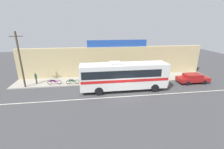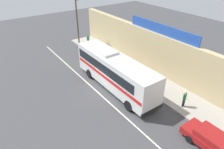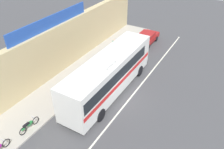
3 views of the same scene
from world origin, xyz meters
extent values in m
plane|color=#444447|center=(0.00, 0.00, 0.00)|extent=(70.00, 70.00, 0.00)
cube|color=#A8A399|center=(0.00, 5.20, 0.07)|extent=(30.00, 3.60, 0.14)
cube|color=tan|center=(0.00, 7.35, 2.40)|extent=(30.00, 0.70, 4.80)
cube|color=#234CAD|center=(0.52, 7.35, 5.35)|extent=(9.65, 0.12, 1.10)
cube|color=silver|center=(0.00, -0.80, 0.00)|extent=(30.00, 0.14, 0.01)
cube|color=silver|center=(0.33, 1.20, 1.99)|extent=(11.13, 2.50, 3.10)
cube|color=black|center=(-0.11, 1.20, 2.54)|extent=(9.80, 2.52, 0.96)
cube|color=red|center=(0.33, 1.20, 1.69)|extent=(10.91, 2.51, 0.36)
cube|color=black|center=(5.87, 1.20, 2.44)|extent=(0.04, 2.25, 1.40)
cube|color=black|center=(5.86, 1.20, 0.62)|extent=(0.12, 2.50, 0.36)
cube|color=silver|center=(-0.78, 1.20, 3.66)|extent=(1.40, 1.75, 0.24)
cylinder|color=black|center=(4.12, 2.36, 0.52)|extent=(1.04, 0.32, 1.04)
cylinder|color=black|center=(4.12, 0.04, 0.52)|extent=(1.04, 0.32, 1.04)
cylinder|color=black|center=(-3.01, 2.36, 0.52)|extent=(1.04, 0.32, 1.04)
cylinder|color=black|center=(-3.01, 0.04, 0.52)|extent=(1.04, 0.32, 1.04)
cube|color=maroon|center=(10.95, 2.28, 0.61)|extent=(4.51, 1.80, 0.56)
cube|color=maroon|center=(10.85, 2.28, 1.13)|extent=(2.35, 1.62, 0.48)
cube|color=black|center=(11.72, 2.28, 1.09)|extent=(0.21, 1.51, 0.34)
cylinder|color=black|center=(12.26, 3.13, 0.31)|extent=(0.62, 0.20, 0.62)
cylinder|color=black|center=(12.26, 1.42, 0.31)|extent=(0.62, 0.20, 0.62)
cylinder|color=black|center=(9.65, 3.13, 0.31)|extent=(0.62, 0.20, 0.62)
cylinder|color=black|center=(9.65, 1.42, 0.31)|extent=(0.62, 0.20, 0.62)
cylinder|color=brown|center=(-12.80, 3.72, 3.80)|extent=(0.22, 0.22, 7.32)
cylinder|color=brown|center=(-12.80, 3.72, 6.86)|extent=(1.60, 0.10, 0.10)
torus|color=black|center=(-8.39, 4.07, 0.45)|extent=(0.62, 0.06, 0.62)
torus|color=black|center=(-9.67, 4.07, 0.45)|extent=(0.62, 0.06, 0.62)
cylinder|color=silver|center=(-8.47, 4.07, 0.75)|extent=(0.34, 0.04, 0.65)
cylinder|color=silver|center=(-8.57, 4.07, 1.07)|extent=(0.03, 0.56, 0.03)
ellipsoid|color=#991E8C|center=(-8.97, 4.07, 0.63)|extent=(0.56, 0.22, 0.34)
cube|color=black|center=(-9.26, 4.07, 0.75)|extent=(0.52, 0.20, 0.10)
ellipsoid|color=#991E8C|center=(-9.61, 4.07, 0.59)|extent=(0.36, 0.14, 0.16)
torus|color=black|center=(-5.89, 3.92, 0.45)|extent=(0.62, 0.06, 0.62)
torus|color=black|center=(-7.10, 3.92, 0.45)|extent=(0.62, 0.06, 0.62)
cylinder|color=silver|center=(-5.97, 3.92, 0.75)|extent=(0.34, 0.04, 0.65)
cylinder|color=silver|center=(-6.07, 3.92, 1.07)|extent=(0.03, 0.56, 0.03)
ellipsoid|color=#237F38|center=(-6.43, 3.92, 0.63)|extent=(0.56, 0.22, 0.34)
cube|color=black|center=(-6.71, 3.92, 0.75)|extent=(0.52, 0.20, 0.10)
ellipsoid|color=#237F38|center=(-7.04, 3.92, 0.59)|extent=(0.36, 0.14, 0.16)
cylinder|color=brown|center=(-11.64, 4.85, 0.53)|extent=(0.13, 0.13, 0.79)
cylinder|color=brown|center=(-11.64, 4.67, 0.53)|extent=(0.13, 0.13, 0.79)
cylinder|color=#2D7A4C|center=(-11.64, 4.76, 1.22)|extent=(0.30, 0.30, 0.59)
sphere|color=tan|center=(-11.64, 4.76, 1.65)|extent=(0.21, 0.21, 0.21)
cylinder|color=#2D7A4C|center=(-11.64, 4.96, 1.25)|extent=(0.08, 0.08, 0.54)
cylinder|color=#2D7A4C|center=(-11.64, 4.56, 1.25)|extent=(0.08, 0.08, 0.54)
cylinder|color=black|center=(6.74, 4.50, 0.54)|extent=(0.13, 0.13, 0.81)
cylinder|color=black|center=(6.74, 4.32, 0.54)|extent=(0.13, 0.13, 0.81)
cylinder|color=#2D7A4C|center=(6.74, 4.41, 1.25)|extent=(0.30, 0.30, 0.60)
sphere|color=tan|center=(6.74, 4.41, 1.69)|extent=(0.22, 0.22, 0.22)
cylinder|color=#2D7A4C|center=(6.74, 4.61, 1.28)|extent=(0.08, 0.08, 0.56)
cylinder|color=#2D7A4C|center=(6.74, 4.21, 1.28)|extent=(0.08, 0.08, 0.56)
camera|label=1|loc=(-3.82, -16.98, 8.23)|focal=24.48mm
camera|label=2|loc=(14.98, -9.55, 12.31)|focal=32.45mm
camera|label=3|loc=(-13.58, -7.19, 12.90)|focal=36.86mm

